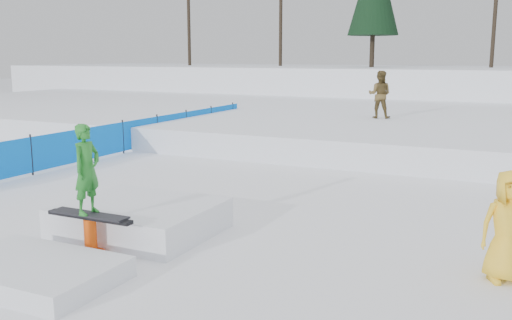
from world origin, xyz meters
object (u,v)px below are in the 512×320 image
at_px(safety_fence, 123,137).
at_px(walker_olive, 380,95).
at_px(jib_rail_feature, 114,227).
at_px(spectator_yellow, 508,226).

xyz_separation_m(safety_fence, walker_olive, (6.70, 6.83, 1.14)).
xyz_separation_m(walker_olive, jib_rail_feature, (-1.02, -14.19, -1.39)).
bearing_deg(jib_rail_feature, walker_olive, 85.89).
distance_m(safety_fence, jib_rail_feature, 9.30).
bearing_deg(safety_fence, spectator_yellow, -28.05).
distance_m(spectator_yellow, jib_rail_feature, 6.13).
bearing_deg(walker_olive, jib_rail_feature, 81.05).
bearing_deg(jib_rail_feature, spectator_yellow, 10.73).
bearing_deg(spectator_yellow, jib_rail_feature, 166.61).
xyz_separation_m(safety_fence, jib_rail_feature, (5.68, -7.36, -0.25)).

